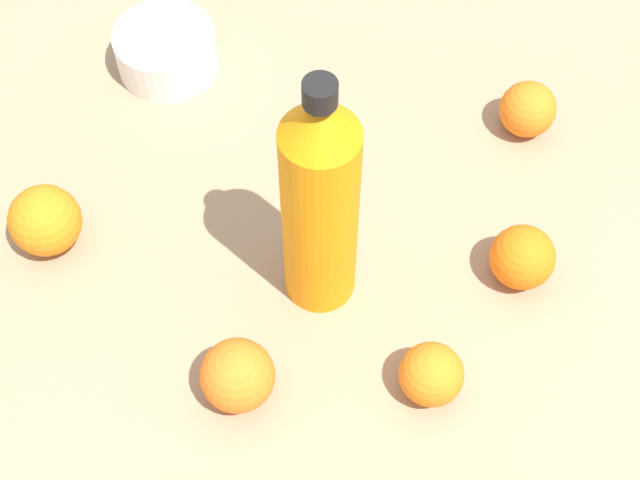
# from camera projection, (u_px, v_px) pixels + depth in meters

# --- Properties ---
(ground_plane) EXTENTS (2.40, 2.40, 0.00)m
(ground_plane) POSITION_uv_depth(u_px,v_px,m) (327.00, 260.00, 0.97)
(ground_plane) COLOR #9E7F60
(water_bottle) EXTENTS (0.07, 0.07, 0.30)m
(water_bottle) POSITION_uv_depth(u_px,v_px,m) (320.00, 204.00, 0.84)
(water_bottle) COLOR orange
(water_bottle) RESTS_ON ground_plane
(orange_0) EXTENTS (0.06, 0.06, 0.06)m
(orange_0) POSITION_uv_depth(u_px,v_px,m) (431.00, 374.00, 0.87)
(orange_0) COLOR orange
(orange_0) RESTS_ON ground_plane
(orange_1) EXTENTS (0.07, 0.07, 0.07)m
(orange_1) POSITION_uv_depth(u_px,v_px,m) (45.00, 220.00, 0.95)
(orange_1) COLOR orange
(orange_1) RESTS_ON ground_plane
(orange_2) EXTENTS (0.07, 0.07, 0.07)m
(orange_2) POSITION_uv_depth(u_px,v_px,m) (237.00, 376.00, 0.86)
(orange_2) COLOR orange
(orange_2) RESTS_ON ground_plane
(orange_3) EXTENTS (0.06, 0.06, 0.06)m
(orange_3) POSITION_uv_depth(u_px,v_px,m) (526.00, 108.00, 1.03)
(orange_3) COLOR orange
(orange_3) RESTS_ON ground_plane
(orange_4) EXTENTS (0.06, 0.06, 0.06)m
(orange_4) POSITION_uv_depth(u_px,v_px,m) (522.00, 257.00, 0.93)
(orange_4) COLOR orange
(orange_4) RESTS_ON ground_plane
(ceramic_bowl) EXTENTS (0.12, 0.12, 0.05)m
(ceramic_bowl) POSITION_uv_depth(u_px,v_px,m) (166.00, 50.00, 1.09)
(ceramic_bowl) COLOR white
(ceramic_bowl) RESTS_ON ground_plane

